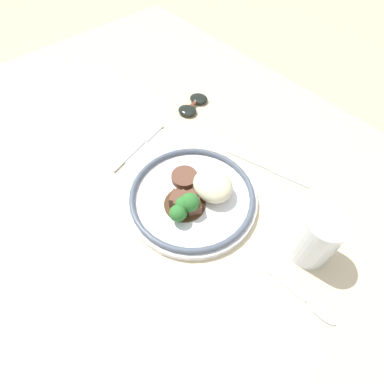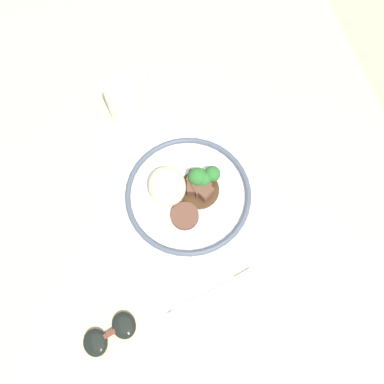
# 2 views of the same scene
# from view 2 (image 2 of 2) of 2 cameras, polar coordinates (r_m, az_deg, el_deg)

# --- Properties ---
(ground_plane) EXTENTS (8.00, 8.00, 0.00)m
(ground_plane) POSITION_cam_2_polar(r_m,az_deg,el_deg) (0.84, -0.22, -4.76)
(ground_plane) COLOR tan
(dining_table) EXTENTS (1.50, 1.01, 0.04)m
(dining_table) POSITION_cam_2_polar(r_m,az_deg,el_deg) (0.82, -0.22, -4.37)
(dining_table) COLOR beige
(dining_table) RESTS_ON ground
(napkin) EXTENTS (0.17, 0.14, 0.00)m
(napkin) POSITION_cam_2_polar(r_m,az_deg,el_deg) (0.77, 1.42, -14.18)
(napkin) COLOR silver
(napkin) RESTS_ON dining_table
(plate) EXTENTS (0.28, 0.28, 0.07)m
(plate) POSITION_cam_2_polar(r_m,az_deg,el_deg) (0.79, -0.75, -0.10)
(plate) COLOR white
(plate) RESTS_ON dining_table
(juice_glass) EXTENTS (0.07, 0.07, 0.12)m
(juice_glass) POSITION_cam_2_polar(r_m,az_deg,el_deg) (0.87, -10.35, 13.56)
(juice_glass) COLOR #F4AD19
(juice_glass) RESTS_ON dining_table
(fork) EXTENTS (0.06, 0.18, 0.00)m
(fork) POSITION_cam_2_polar(r_m,az_deg,el_deg) (0.76, 1.61, -15.76)
(fork) COLOR #ADADB2
(fork) RESTS_ON napkin
(knife) EXTENTS (0.20, 0.07, 0.00)m
(knife) POSITION_cam_2_polar(r_m,az_deg,el_deg) (0.84, -14.57, -0.30)
(knife) COLOR #ADADB2
(knife) RESTS_ON dining_table
(spoon) EXTENTS (0.15, 0.03, 0.01)m
(spoon) POSITION_cam_2_polar(r_m,az_deg,el_deg) (0.96, -5.83, 16.15)
(spoon) COLOR #ADADB2
(spoon) RESTS_ON dining_table
(sunglasses) EXTENTS (0.08, 0.12, 0.02)m
(sunglasses) POSITION_cam_2_polar(r_m,az_deg,el_deg) (0.77, -12.43, -20.37)
(sunglasses) COLOR black
(sunglasses) RESTS_ON dining_table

